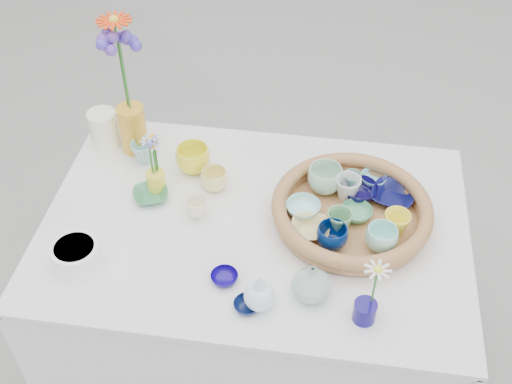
# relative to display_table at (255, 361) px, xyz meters

# --- Properties ---
(ground) EXTENTS (80.00, 80.00, 0.00)m
(ground) POSITION_rel_display_table_xyz_m (0.00, 0.00, 0.00)
(ground) COLOR gray
(display_table) EXTENTS (1.26, 0.86, 0.77)m
(display_table) POSITION_rel_display_table_xyz_m (0.00, 0.00, 0.00)
(display_table) COLOR white
(display_table) RESTS_ON ground
(wicker_tray) EXTENTS (0.47, 0.47, 0.08)m
(wicker_tray) POSITION_rel_display_table_xyz_m (0.28, 0.05, 0.80)
(wicker_tray) COLOR brown
(wicker_tray) RESTS_ON display_table
(tray_ceramic_0) EXTENTS (0.14, 0.14, 0.04)m
(tray_ceramic_0) POSITION_rel_display_table_xyz_m (0.30, 0.14, 0.80)
(tray_ceramic_0) COLOR #0B063D
(tray_ceramic_0) RESTS_ON wicker_tray
(tray_ceramic_1) EXTENTS (0.16, 0.16, 0.03)m
(tray_ceramic_1) POSITION_rel_display_table_xyz_m (0.40, 0.14, 0.80)
(tray_ceramic_1) COLOR #0B0D40
(tray_ceramic_1) RESTS_ON wicker_tray
(tray_ceramic_2) EXTENTS (0.09, 0.09, 0.07)m
(tray_ceramic_2) POSITION_rel_display_table_xyz_m (0.41, 0.00, 0.82)
(tray_ceramic_2) COLOR yellow
(tray_ceramic_2) RESTS_ON wicker_tray
(tray_ceramic_3) EXTENTS (0.11, 0.11, 0.03)m
(tray_ceramic_3) POSITION_rel_display_table_xyz_m (0.29, 0.05, 0.80)
(tray_ceramic_3) COLOR #529E71
(tray_ceramic_3) RESTS_ON wicker_tray
(tray_ceramic_4) EXTENTS (0.09, 0.09, 0.07)m
(tray_ceramic_4) POSITION_rel_display_table_xyz_m (0.25, -0.01, 0.82)
(tray_ceramic_4) COLOR #68A86E
(tray_ceramic_4) RESTS_ON wicker_tray
(tray_ceramic_5) EXTENTS (0.12, 0.12, 0.03)m
(tray_ceramic_5) POSITION_rel_display_table_xyz_m (0.14, 0.04, 0.80)
(tray_ceramic_5) COLOR #A0E3DE
(tray_ceramic_5) RESTS_ON wicker_tray
(tray_ceramic_6) EXTENTS (0.13, 0.13, 0.09)m
(tray_ceramic_6) POSITION_rel_display_table_xyz_m (0.19, 0.15, 0.83)
(tray_ceramic_6) COLOR #A6D2B8
(tray_ceramic_6) RESTS_ON wicker_tray
(tray_ceramic_7) EXTENTS (0.10, 0.10, 0.07)m
(tray_ceramic_7) POSITION_rel_display_table_xyz_m (0.26, 0.13, 0.82)
(tray_ceramic_7) COLOR silver
(tray_ceramic_7) RESTS_ON wicker_tray
(tray_ceramic_8) EXTENTS (0.08, 0.08, 0.03)m
(tray_ceramic_8) POSITION_rel_display_table_xyz_m (0.34, 0.21, 0.80)
(tray_ceramic_8) COLOR #8DE0F4
(tray_ceramic_8) RESTS_ON wicker_tray
(tray_ceramic_9) EXTENTS (0.12, 0.12, 0.07)m
(tray_ceramic_9) POSITION_rel_display_table_xyz_m (0.23, -0.07, 0.82)
(tray_ceramic_9) COLOR #031B53
(tray_ceramic_9) RESTS_ON wicker_tray
(tray_ceramic_10) EXTENTS (0.12, 0.12, 0.03)m
(tray_ceramic_10) POSITION_rel_display_table_xyz_m (0.17, -0.03, 0.80)
(tray_ceramic_10) COLOR #DBC277
(tray_ceramic_10) RESTS_ON wicker_tray
(tray_ceramic_11) EXTENTS (0.12, 0.12, 0.07)m
(tray_ceramic_11) POSITION_rel_display_table_xyz_m (0.37, -0.06, 0.82)
(tray_ceramic_11) COLOR #9BE8DA
(tray_ceramic_11) RESTS_ON wicker_tray
(tray_ceramic_12) EXTENTS (0.08, 0.08, 0.05)m
(tray_ceramic_12) POSITION_rel_display_table_xyz_m (0.27, 0.17, 0.81)
(tray_ceramic_12) COLOR #5FA181
(tray_ceramic_12) RESTS_ON wicker_tray
(loose_ceramic_0) EXTENTS (0.14, 0.14, 0.09)m
(loose_ceramic_0) POSITION_rel_display_table_xyz_m (-0.23, 0.21, 0.81)
(loose_ceramic_0) COLOR yellow
(loose_ceramic_0) RESTS_ON display_table
(loose_ceramic_1) EXTENTS (0.10, 0.10, 0.07)m
(loose_ceramic_1) POSITION_rel_display_table_xyz_m (-0.15, 0.13, 0.80)
(loose_ceramic_1) COLOR #F2E480
(loose_ceramic_1) RESTS_ON display_table
(loose_ceramic_2) EXTENTS (0.14, 0.14, 0.03)m
(loose_ceramic_2) POSITION_rel_display_table_xyz_m (-0.33, 0.05, 0.78)
(loose_ceramic_2) COLOR #3C865A
(loose_ceramic_2) RESTS_ON display_table
(loose_ceramic_3) EXTENTS (0.07, 0.07, 0.06)m
(loose_ceramic_3) POSITION_rel_display_table_xyz_m (-0.18, 0.00, 0.80)
(loose_ceramic_3) COLOR #FFEFCE
(loose_ceramic_3) RESTS_ON display_table
(loose_ceramic_4) EXTENTS (0.09, 0.09, 0.02)m
(loose_ceramic_4) POSITION_rel_display_table_xyz_m (-0.05, -0.23, 0.78)
(loose_ceramic_4) COLOR #11026D
(loose_ceramic_4) RESTS_ON display_table
(loose_ceramic_5) EXTENTS (0.09, 0.09, 0.07)m
(loose_ceramic_5) POSITION_rel_display_table_xyz_m (-0.40, 0.22, 0.80)
(loose_ceramic_5) COLOR #96CCC4
(loose_ceramic_5) RESTS_ON display_table
(loose_ceramic_6) EXTENTS (0.09, 0.09, 0.02)m
(loose_ceramic_6) POSITION_rel_display_table_xyz_m (0.03, -0.31, 0.78)
(loose_ceramic_6) COLOR #0C1843
(loose_ceramic_6) RESTS_ON display_table
(fluted_bowl) EXTENTS (0.14, 0.14, 0.07)m
(fluted_bowl) POSITION_rel_display_table_xyz_m (-0.47, -0.23, 0.80)
(fluted_bowl) COLOR white
(fluted_bowl) RESTS_ON display_table
(bud_vase_paleblue) EXTENTS (0.09, 0.09, 0.13)m
(bud_vase_paleblue) POSITION_rel_display_table_xyz_m (0.06, -0.30, 0.83)
(bud_vase_paleblue) COLOR white
(bud_vase_paleblue) RESTS_ON display_table
(bud_vase_seafoam) EXTENTS (0.11, 0.11, 0.11)m
(bud_vase_seafoam) POSITION_rel_display_table_xyz_m (0.19, -0.24, 0.82)
(bud_vase_seafoam) COLOR #93B4A7
(bud_vase_seafoam) RESTS_ON display_table
(bud_vase_cobalt) EXTENTS (0.08, 0.08, 0.06)m
(bud_vase_cobalt) POSITION_rel_display_table_xyz_m (0.33, -0.30, 0.80)
(bud_vase_cobalt) COLOR #10085F
(bud_vase_cobalt) RESTS_ON display_table
(single_daisy) EXTENTS (0.09, 0.09, 0.14)m
(single_daisy) POSITION_rel_display_table_xyz_m (0.34, -0.29, 0.89)
(single_daisy) COLOR white
(single_daisy) RESTS_ON bud_vase_cobalt
(tall_vase_yellow) EXTENTS (0.12, 0.12, 0.17)m
(tall_vase_yellow) POSITION_rel_display_table_xyz_m (-0.45, 0.28, 0.85)
(tall_vase_yellow) COLOR gold
(tall_vase_yellow) RESTS_ON display_table
(gerbera) EXTENTS (0.16, 0.16, 0.32)m
(gerbera) POSITION_rel_display_table_xyz_m (-0.46, 0.30, 1.08)
(gerbera) COLOR #F53D0C
(gerbera) RESTS_ON tall_vase_yellow
(hydrangea) EXTENTS (0.09, 0.09, 0.32)m
(hydrangea) POSITION_rel_display_table_xyz_m (-0.45, 0.28, 1.04)
(hydrangea) COLOR #4C38BC
(hydrangea) RESTS_ON tall_vase_yellow
(white_pitcher) EXTENTS (0.16, 0.14, 0.13)m
(white_pitcher) POSITION_rel_display_table_xyz_m (-0.55, 0.29, 0.83)
(white_pitcher) COLOR white
(white_pitcher) RESTS_ON display_table
(daisy_cup) EXTENTS (0.07, 0.07, 0.06)m
(daisy_cup) POSITION_rel_display_table_xyz_m (-0.33, 0.10, 0.80)
(daisy_cup) COLOR yellow
(daisy_cup) RESTS_ON display_table
(daisy_posy) EXTENTS (0.10, 0.10, 0.14)m
(daisy_posy) POSITION_rel_display_table_xyz_m (-0.33, 0.10, 0.90)
(daisy_posy) COLOR silver
(daisy_posy) RESTS_ON daisy_cup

